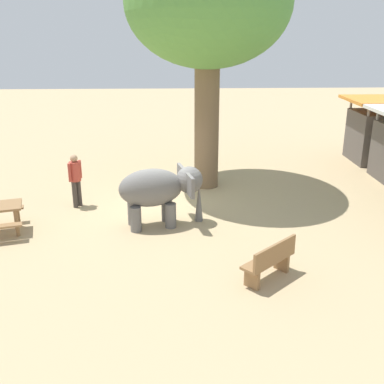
# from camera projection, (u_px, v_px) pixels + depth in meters

# --- Properties ---
(ground_plane) EXTENTS (60.00, 60.00, 0.00)m
(ground_plane) POSITION_uv_depth(u_px,v_px,m) (161.00, 213.00, 13.32)
(ground_plane) COLOR tan
(elephant) EXTENTS (1.60, 2.35, 1.61)m
(elephant) POSITION_uv_depth(u_px,v_px,m) (160.00, 189.00, 12.18)
(elephant) COLOR slate
(elephant) RESTS_ON ground_plane
(person_handler) EXTENTS (0.44, 0.32, 1.62)m
(person_handler) POSITION_uv_depth(u_px,v_px,m) (75.00, 177.00, 13.51)
(person_handler) COLOR #3F3833
(person_handler) RESTS_ON ground_plane
(shade_tree_main) EXTENTS (5.54, 5.08, 7.80)m
(shade_tree_main) POSITION_uv_depth(u_px,v_px,m) (208.00, 5.00, 13.74)
(shade_tree_main) COLOR brown
(shade_tree_main) RESTS_ON ground_plane
(wooden_bench) EXTENTS (1.24, 1.31, 0.88)m
(wooden_bench) POSITION_uv_depth(u_px,v_px,m) (270.00, 260.00, 9.62)
(wooden_bench) COLOR olive
(wooden_bench) RESTS_ON ground_plane
(market_stall_orange) EXTENTS (2.50, 2.50, 2.52)m
(market_stall_orange) POSITION_uv_depth(u_px,v_px,m) (376.00, 133.00, 18.25)
(market_stall_orange) COLOR #59514C
(market_stall_orange) RESTS_ON ground_plane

